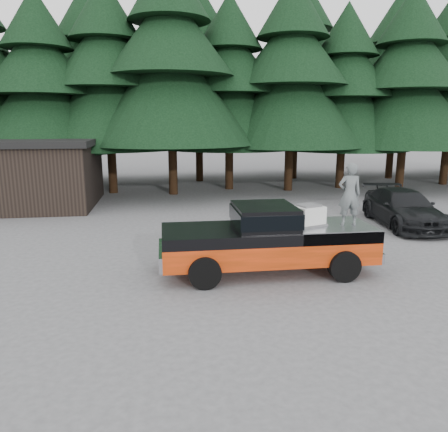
{
  "coord_description": "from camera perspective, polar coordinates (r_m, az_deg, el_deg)",
  "views": [
    {
      "loc": [
        -1.62,
        -10.69,
        4.17
      ],
      "look_at": [
        -0.1,
        0.0,
        1.81
      ],
      "focal_mm": 35.0,
      "sensor_mm": 36.0,
      "label": 1
    }
  ],
  "objects": [
    {
      "name": "ground",
      "position": [
        11.59,
        0.49,
        -8.74
      ],
      "size": [
        120.0,
        120.0,
        0.0
      ],
      "primitive_type": "plane",
      "color": "#515053",
      "rests_on": "ground"
    },
    {
      "name": "pickup_truck",
      "position": [
        12.24,
        5.67,
        -4.35
      ],
      "size": [
        6.0,
        2.04,
        1.33
      ],
      "primitive_type": null,
      "color": "red",
      "rests_on": "ground"
    },
    {
      "name": "truck_cab",
      "position": [
        11.98,
        5.31,
        0.03
      ],
      "size": [
        1.66,
        1.9,
        0.59
      ],
      "primitive_type": "cube",
      "color": "black",
      "rests_on": "pickup_truck"
    },
    {
      "name": "air_compressor",
      "position": [
        12.27,
        10.96,
        -0.02
      ],
      "size": [
        0.93,
        0.85,
        0.52
      ],
      "primitive_type": "cube",
      "rotation": [
        0.0,
        0.0,
        0.36
      ],
      "color": "silver",
      "rests_on": "pickup_truck"
    },
    {
      "name": "man_on_bed",
      "position": [
        12.45,
        16.08,
        2.74
      ],
      "size": [
        0.67,
        0.47,
        1.73
      ],
      "primitive_type": "imported",
      "rotation": [
        0.0,
        0.0,
        3.05
      ],
      "color": "#585F60",
      "rests_on": "pickup_truck"
    },
    {
      "name": "parked_car",
      "position": [
        19.04,
        22.34,
        0.98
      ],
      "size": [
        2.55,
        5.18,
        1.45
      ],
      "primitive_type": "imported",
      "rotation": [
        0.0,
        0.0,
        -0.11
      ],
      "color": "black",
      "rests_on": "ground"
    },
    {
      "name": "utility_building",
      "position": [
        23.99,
        -26.07,
        5.1
      ],
      "size": [
        8.4,
        6.4,
        3.3
      ],
      "color": "black",
      "rests_on": "ground"
    },
    {
      "name": "treeline",
      "position": [
        28.19,
        -4.11,
        19.56
      ],
      "size": [
        60.15,
        16.05,
        17.5
      ],
      "color": "black",
      "rests_on": "ground"
    }
  ]
}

